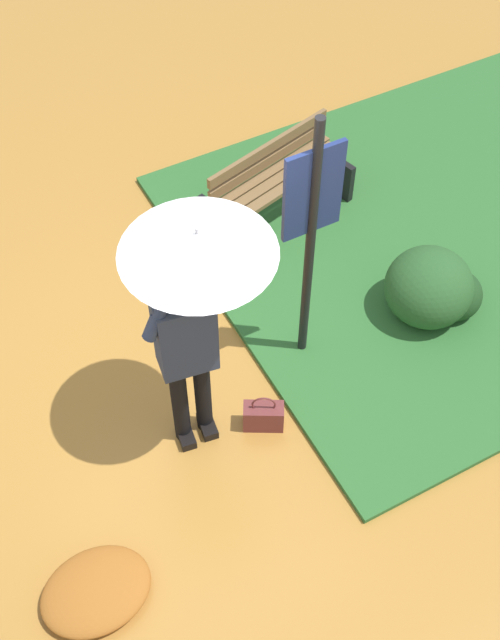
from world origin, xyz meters
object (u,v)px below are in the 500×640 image
handbag (263,416)px  park_bench (275,182)px  info_sign_post (311,221)px  person_with_umbrella (192,290)px

handbag → park_bench: 2.29m
info_sign_post → park_bench: 1.88m
info_sign_post → handbag: info_sign_post is taller
park_bench → info_sign_post: bearing=-111.3°
handbag → park_bench: bearing=58.7°
info_sign_post → park_bench: (0.57, 1.45, -1.04)m
person_with_umbrella → park_bench: person_with_umbrella is taller
person_with_umbrella → handbag: size_ratio=5.53×
person_with_umbrella → info_sign_post: info_sign_post is taller
info_sign_post → handbag: bearing=-141.7°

